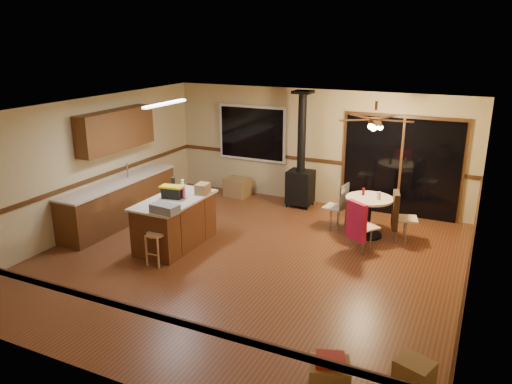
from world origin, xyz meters
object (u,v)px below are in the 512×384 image
Objects in this scene: bar_stool at (156,249)px; dining_table at (369,210)px; wood_stove at (301,175)px; kitchen_island at (175,222)px; box_corner_a at (329,376)px; chair_right at (397,210)px; blue_bucket at (167,249)px; toolbox_grey at (165,209)px; chair_left at (340,201)px; box_under_window at (238,187)px; toolbox_black at (172,193)px; chair_near at (358,221)px; box_corner_b at (414,374)px.

bar_stool is 4.06m from dining_table.
wood_stove is 2.11m from dining_table.
box_corner_a is at bearing -34.55° from kitchen_island.
blue_bucket is at bearing -144.60° from chair_right.
toolbox_grey reaches higher than box_corner_a.
dining_table is at bearing -179.36° from chair_right.
wood_stove reaches higher than dining_table.
chair_left reaches higher than dining_table.
box_under_window is at bearing 97.09° from bar_stool.
toolbox_grey reaches higher than dining_table.
toolbox_black is at bearing -141.75° from chair_left.
chair_right is (0.53, 0.86, 0.00)m from chair_near.
box_corner_a is at bearing -30.11° from blue_bucket.
chair_left reaches higher than bar_stool.
dining_table is (2.95, 2.46, 0.39)m from blue_bucket.
toolbox_grey is 3.89m from dining_table.
chair_near is at bearing 100.23° from box_corner_a.
wood_stove reaches higher than box_corner_a.
box_corner_a reaches higher than box_corner_b.
chair_near is at bearing -30.09° from box_under_window.
kitchen_island is 0.55m from toolbox_black.
bar_stool is at bearing -141.16° from chair_right.
chair_right is at bearing 38.84° from bar_stool.
kitchen_island is 1.87× the size of dining_table.
dining_table is 0.60m from chair_left.
box_corner_a is at bearing -54.29° from box_under_window.
chair_left is 4.70m from box_corner_b.
blue_bucket is at bearing -82.48° from box_under_window.
kitchen_island is 3.55× the size of toolbox_grey.
box_under_window is (-2.83, 1.05, -0.37)m from chair_left.
toolbox_grey is at bearing -53.95° from blue_bucket.
bar_stool is 3.53m from chair_near.
blue_bucket is 3.63m from box_under_window.
blue_bucket is 0.85× the size of box_corner_b.
kitchen_island is at bearing -140.67° from chair_left.
chair_left is at bearing 38.25° from toolbox_black.
chair_right reaches higher than bar_stool.
box_corner_b is at bearing 29.08° from box_corner_a.
bar_stool is at bearing -75.46° from toolbox_black.
chair_left reaches higher than box_under_window.
kitchen_island is 3.81× the size of box_corner_a.
bar_stool is 0.63× the size of dining_table.
chair_right reaches higher than dining_table.
toolbox_grey is 3.36m from chair_near.
dining_table is at bearing -31.00° from wood_stove.
box_corner_a is (0.14, -4.57, -0.43)m from chair_right.
box_corner_a is (3.77, -2.60, -0.29)m from kitchen_island.
chair_right reaches higher than box_corner_b.
dining_table reaches higher than blue_bucket.
toolbox_grey is 0.84× the size of bar_stool.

